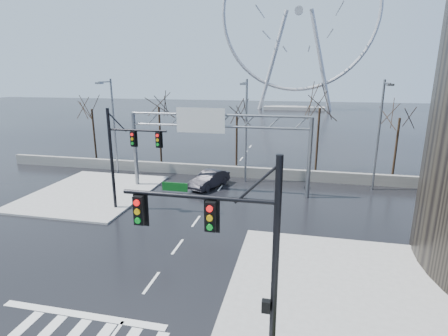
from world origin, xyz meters
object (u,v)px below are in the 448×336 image
(signal_mast_near, at_px, (236,242))
(signal_mast_far, at_px, (124,150))
(ferris_wheel, at_px, (299,18))
(sign_gantry, at_px, (213,135))
(car, at_px, (209,179))

(signal_mast_near, bearing_deg, signal_mast_far, 130.26)
(signal_mast_far, xyz_separation_m, ferris_wheel, (10.87, 86.04, 21.30))
(signal_mast_far, bearing_deg, sign_gantry, 47.53)
(signal_mast_near, bearing_deg, sign_gantry, 106.19)
(signal_mast_near, height_order, sign_gantry, signal_mast_near)
(signal_mast_far, xyz_separation_m, car, (4.80, 7.07, -4.06))
(sign_gantry, relative_size, ferris_wheel, 0.32)
(signal_mast_near, relative_size, ferris_wheel, 0.16)
(signal_mast_near, distance_m, ferris_wheel, 101.29)
(car, bearing_deg, signal_mast_near, -51.13)
(car, bearing_deg, ferris_wheel, 107.29)
(sign_gantry, xyz_separation_m, car, (-0.69, 1.08, -4.40))
(signal_mast_far, distance_m, sign_gantry, 8.14)
(car, bearing_deg, signal_mast_far, -102.47)
(signal_mast_far, distance_m, ferris_wheel, 89.30)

